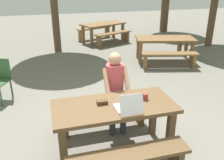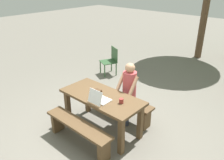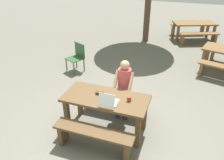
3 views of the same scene
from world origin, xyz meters
The scene contains 12 objects.
ground_plane centered at (0.00, 0.00, 0.00)m, with size 30.00×30.00×0.00m, color slate.
picnic_table_front centered at (0.00, 0.00, 0.64)m, with size 1.64×0.75×0.78m.
bench_near centered at (0.00, -0.61, 0.34)m, with size 1.47×0.30×0.47m.
bench_far centered at (0.00, 0.61, 0.34)m, with size 1.47×0.30×0.47m.
laptop centered at (0.13, -0.20, 0.84)m, with size 0.30×0.34×0.26m.
small_pouch centered at (-0.15, 0.06, 0.80)m, with size 0.14×0.07×0.05m.
coffee_mug centered at (0.45, 0.03, 0.82)m, with size 0.08×0.08×0.09m.
person_seated centered at (0.19, 0.57, 0.76)m, with size 0.39×0.40×1.30m.
plastic_chair centered at (-1.79, 2.24, 0.45)m, with size 0.59×0.59×0.84m.
picnic_table_rear centered at (1.43, 6.49, 0.60)m, with size 1.86×1.37×0.71m.
bench_rear_south centered at (1.67, 5.90, 0.34)m, with size 1.52×0.85×0.46m.
bench_rear_north centered at (1.19, 7.07, 0.34)m, with size 1.52×0.85×0.46m.
Camera 3 is at (1.31, -3.34, 3.15)m, focal length 36.21 mm.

